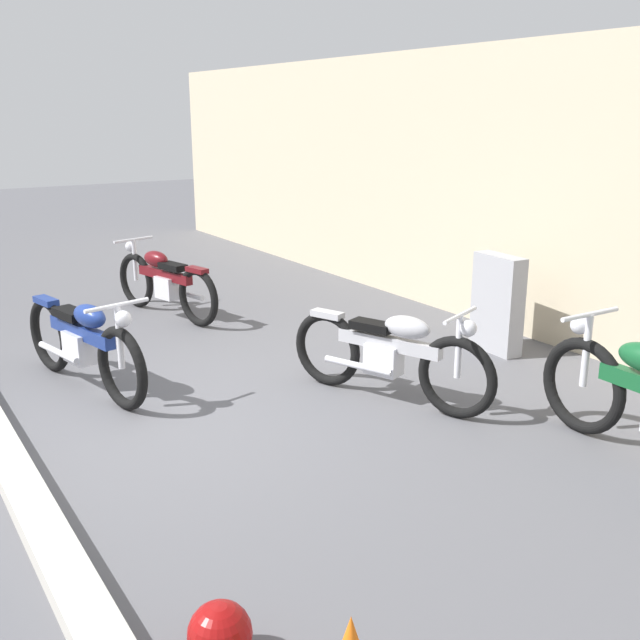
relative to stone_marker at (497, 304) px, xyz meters
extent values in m
plane|color=#56565B|center=(-0.17, -3.55, -0.51)|extent=(40.00, 40.00, 0.00)
cube|color=beige|center=(-0.17, 0.80, 1.06)|extent=(18.00, 0.30, 3.14)
cube|color=#B7B2A8|center=(-0.17, -4.79, -0.45)|extent=(18.00, 0.24, 0.12)
cube|color=#9E9EA3|center=(0.00, 0.00, 0.00)|extent=(0.60, 0.24, 1.01)
sphere|color=maroon|center=(2.54, -4.35, -0.36)|extent=(0.30, 0.30, 0.30)
torus|color=black|center=(1.06, -1.54, -0.16)|extent=(0.67, 0.33, 0.69)
torus|color=black|center=(-0.13, -2.01, -0.16)|extent=(0.67, 0.33, 0.69)
cube|color=silver|center=(0.42, -1.79, -0.14)|extent=(0.35, 0.29, 0.27)
cube|color=#ADADB2|center=(0.47, -1.77, 0.01)|extent=(0.94, 0.44, 0.11)
ellipsoid|color=#ADADB2|center=(0.62, -1.71, 0.18)|extent=(0.46, 0.33, 0.19)
cube|color=black|center=(0.31, -1.84, 0.13)|extent=(0.41, 0.30, 0.08)
cube|color=#ADADB2|center=(-0.13, -2.01, 0.16)|extent=(0.32, 0.22, 0.06)
cylinder|color=silver|center=(1.06, -1.54, 0.10)|extent=(0.05, 0.05, 0.52)
cylinder|color=silver|center=(1.06, -1.54, 0.36)|extent=(0.23, 0.52, 0.03)
sphere|color=silver|center=(1.13, -1.51, 0.26)|extent=(0.13, 0.13, 0.13)
cylinder|color=silver|center=(0.29, -1.97, -0.21)|extent=(0.64, 0.30, 0.06)
torus|color=black|center=(-0.58, -3.75, -0.15)|extent=(0.72, 0.24, 0.72)
torus|color=black|center=(-1.88, -4.03, -0.15)|extent=(0.72, 0.24, 0.72)
cube|color=silver|center=(-1.28, -3.90, -0.13)|extent=(0.35, 0.26, 0.28)
cube|color=navy|center=(-1.23, -3.89, 0.03)|extent=(1.01, 0.30, 0.12)
ellipsoid|color=navy|center=(-1.06, -3.85, 0.21)|extent=(0.46, 0.28, 0.20)
cube|color=black|center=(-1.41, -3.93, 0.16)|extent=(0.42, 0.25, 0.08)
cube|color=navy|center=(-1.88, -4.03, 0.19)|extent=(0.33, 0.18, 0.06)
cylinder|color=silver|center=(-0.58, -3.75, 0.12)|extent=(0.06, 0.06, 0.54)
cylinder|color=silver|center=(-0.58, -3.75, 0.39)|extent=(0.15, 0.57, 0.04)
sphere|color=silver|center=(-0.51, -3.73, 0.29)|extent=(0.14, 0.14, 0.14)
cylinder|color=silver|center=(-1.45, -4.05, -0.20)|extent=(0.69, 0.20, 0.06)
torus|color=black|center=(1.79, -0.92, -0.13)|extent=(0.76, 0.12, 0.76)
cylinder|color=silver|center=(1.79, -0.92, 0.16)|extent=(0.06, 0.06, 0.57)
cylinder|color=silver|center=(1.79, -0.92, 0.44)|extent=(0.06, 0.60, 0.04)
sphere|color=silver|center=(1.70, -0.91, 0.34)|extent=(0.15, 0.15, 0.15)
torus|color=black|center=(-3.75, -2.52, -0.16)|extent=(0.69, 0.25, 0.69)
torus|color=black|center=(-2.51, -2.22, -0.16)|extent=(0.69, 0.25, 0.69)
cube|color=silver|center=(-3.09, -2.36, -0.14)|extent=(0.34, 0.26, 0.26)
cube|color=#590F14|center=(-3.13, -2.37, 0.01)|extent=(0.97, 0.32, 0.11)
ellipsoid|color=#590F14|center=(-3.30, -2.41, 0.18)|extent=(0.45, 0.28, 0.19)
cube|color=black|center=(-2.97, -2.33, 0.13)|extent=(0.41, 0.25, 0.08)
cube|color=#590F14|center=(-2.51, -2.22, 0.16)|extent=(0.32, 0.18, 0.06)
cylinder|color=silver|center=(-3.75, -2.52, 0.10)|extent=(0.05, 0.05, 0.52)
cylinder|color=silver|center=(-3.75, -2.52, 0.36)|extent=(0.16, 0.54, 0.03)
sphere|color=silver|center=(-3.83, -2.54, 0.26)|extent=(0.13, 0.13, 0.13)
cylinder|color=silver|center=(-2.93, -2.20, -0.21)|extent=(0.66, 0.21, 0.06)
camera|label=1|loc=(5.12, -5.48, 1.91)|focal=41.17mm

